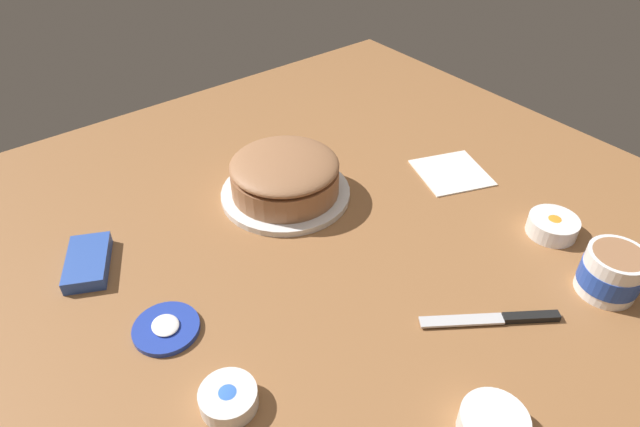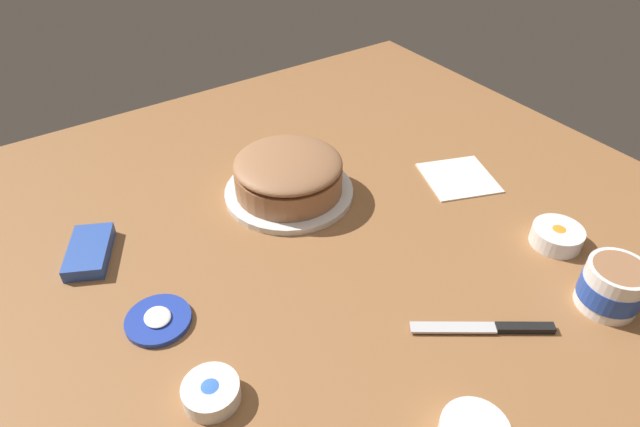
# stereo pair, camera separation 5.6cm
# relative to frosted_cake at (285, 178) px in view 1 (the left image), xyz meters

# --- Properties ---
(ground_plane) EXTENTS (1.54, 1.54, 0.00)m
(ground_plane) POSITION_rel_frosted_cake_xyz_m (-0.20, 0.01, -0.05)
(ground_plane) COLOR #936038
(frosted_cake) EXTENTS (0.28, 0.28, 0.10)m
(frosted_cake) POSITION_rel_frosted_cake_xyz_m (0.00, 0.00, 0.00)
(frosted_cake) COLOR white
(frosted_cake) RESTS_ON ground_plane
(frosting_tub) EXTENTS (0.10, 0.10, 0.09)m
(frosting_tub) POSITION_rel_frosted_cake_xyz_m (-0.58, -0.28, -0.00)
(frosting_tub) COLOR white
(frosting_tub) RESTS_ON ground_plane
(frosting_tub_lid) EXTENTS (0.11, 0.11, 0.02)m
(frosting_tub_lid) POSITION_rel_frosted_cake_xyz_m (-0.18, 0.37, -0.04)
(frosting_tub_lid) COLOR #233DAD
(frosting_tub_lid) RESTS_ON ground_plane
(spreading_knife) EXTENTS (0.15, 0.21, 0.01)m
(spreading_knife) POSITION_rel_frosted_cake_xyz_m (-0.51, -0.08, -0.04)
(spreading_knife) COLOR silver
(spreading_knife) RESTS_ON ground_plane
(sprinkle_bowl_blue) EXTENTS (0.09, 0.09, 0.03)m
(sprinkle_bowl_blue) POSITION_rel_frosted_cake_xyz_m (-0.36, 0.36, -0.03)
(sprinkle_bowl_blue) COLOR white
(sprinkle_bowl_blue) RESTS_ON ground_plane
(sprinkle_bowl_orange) EXTENTS (0.10, 0.10, 0.04)m
(sprinkle_bowl_orange) POSITION_rel_frosted_cake_xyz_m (-0.43, -0.35, -0.03)
(sprinkle_bowl_orange) COLOR white
(sprinkle_bowl_orange) RESTS_ON ground_plane
(sprinkle_bowl_green) EXTENTS (0.09, 0.09, 0.04)m
(sprinkle_bowl_green) POSITION_rel_frosted_cake_xyz_m (-0.62, 0.09, -0.03)
(sprinkle_bowl_green) COLOR white
(sprinkle_bowl_green) RESTS_ON ground_plane
(candy_box_lower) EXTENTS (0.15, 0.12, 0.03)m
(candy_box_lower) POSITION_rel_frosted_cake_xyz_m (0.04, 0.42, -0.03)
(candy_box_lower) COLOR #2D51B2
(candy_box_lower) RESTS_ON ground_plane
(paper_napkin) EXTENTS (0.19, 0.19, 0.01)m
(paper_napkin) POSITION_rel_frosted_cake_xyz_m (-0.16, -0.35, -0.04)
(paper_napkin) COLOR white
(paper_napkin) RESTS_ON ground_plane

